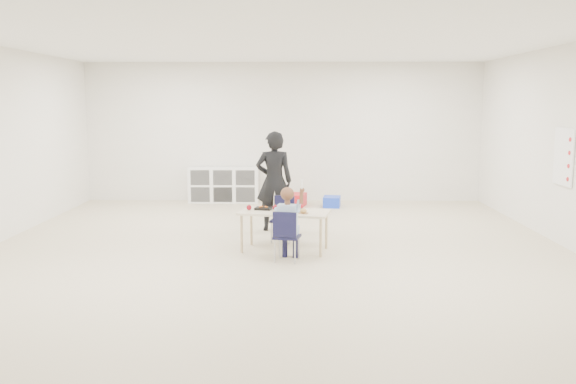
{
  "coord_description": "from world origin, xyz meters",
  "views": [
    {
      "loc": [
        0.27,
        -7.89,
        1.99
      ],
      "look_at": [
        0.16,
        -0.11,
        0.85
      ],
      "focal_mm": 38.0,
      "sensor_mm": 36.0,
      "label": 1
    }
  ],
  "objects_px": {
    "chair_near": "(287,236)",
    "adult": "(274,181)",
    "cubby_shelf": "(224,185)",
    "table": "(285,231)",
    "child": "(287,221)"
  },
  "relations": [
    {
      "from": "child",
      "to": "cubby_shelf",
      "type": "bearing_deg",
      "value": 117.91
    },
    {
      "from": "table",
      "to": "cubby_shelf",
      "type": "relative_size",
      "value": 0.92
    },
    {
      "from": "table",
      "to": "adult",
      "type": "bearing_deg",
      "value": 109.62
    },
    {
      "from": "child",
      "to": "table",
      "type": "bearing_deg",
      "value": 106.16
    },
    {
      "from": "chair_near",
      "to": "adult",
      "type": "relative_size",
      "value": 0.42
    },
    {
      "from": "table",
      "to": "child",
      "type": "relative_size",
      "value": 1.25
    },
    {
      "from": "cubby_shelf",
      "to": "adult",
      "type": "height_order",
      "value": "adult"
    },
    {
      "from": "chair_near",
      "to": "cubby_shelf",
      "type": "distance_m",
      "value": 4.82
    },
    {
      "from": "chair_near",
      "to": "adult",
      "type": "distance_m",
      "value": 1.96
    },
    {
      "from": "table",
      "to": "cubby_shelf",
      "type": "distance_m",
      "value": 4.3
    },
    {
      "from": "cubby_shelf",
      "to": "adult",
      "type": "distance_m",
      "value": 2.99
    },
    {
      "from": "cubby_shelf",
      "to": "chair_near",
      "type": "bearing_deg",
      "value": -73.75
    },
    {
      "from": "adult",
      "to": "child",
      "type": "bearing_deg",
      "value": 93.63
    },
    {
      "from": "adult",
      "to": "cubby_shelf",
      "type": "bearing_deg",
      "value": -71.15
    },
    {
      "from": "child",
      "to": "cubby_shelf",
      "type": "height_order",
      "value": "child"
    }
  ]
}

